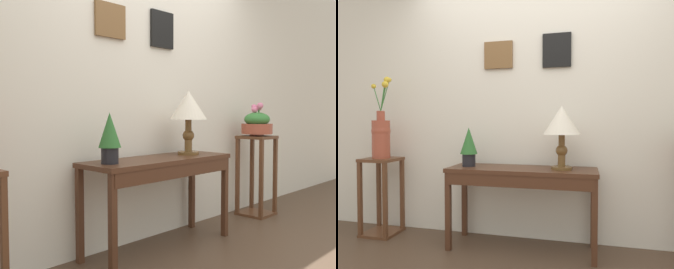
{
  "view_description": "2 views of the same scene",
  "coord_description": "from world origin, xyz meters",
  "views": [
    {
      "loc": [
        -2.31,
        -1.13,
        1.07
      ],
      "look_at": [
        0.03,
        1.1,
        0.9
      ],
      "focal_mm": 42.54,
      "sensor_mm": 36.0,
      "label": 1
    },
    {
      "loc": [
        0.41,
        -1.54,
        1.1
      ],
      "look_at": [
        -0.25,
        1.02,
        1.01
      ],
      "focal_mm": 32.48,
      "sensor_mm": 36.0,
      "label": 2
    }
  ],
  "objects": [
    {
      "name": "console_table",
      "position": [
        -0.12,
        1.03,
        0.63
      ],
      "size": [
        1.29,
        0.44,
        0.72
      ],
      "color": "#472819",
      "rests_on": "ground"
    },
    {
      "name": "potted_plant_on_console",
      "position": [
        -0.61,
        1.05,
        0.92
      ],
      "size": [
        0.16,
        0.16,
        0.36
      ],
      "color": "black",
      "rests_on": "console_table"
    },
    {
      "name": "back_wall_with_art",
      "position": [
        -0.0,
        1.37,
        1.4
      ],
      "size": [
        9.0,
        0.13,
        2.8
      ],
      "color": "silver",
      "rests_on": "ground"
    },
    {
      "name": "planter_bowl_wide_right",
      "position": [
        1.32,
        1.05,
        0.96
      ],
      "size": [
        0.32,
        0.32,
        0.34
      ],
      "color": "#9E4733",
      "rests_on": "pedestal_stand_right"
    },
    {
      "name": "table_lamp",
      "position": [
        0.23,
        1.06,
        1.11
      ],
      "size": [
        0.31,
        0.31,
        0.54
      ],
      "color": "brown",
      "rests_on": "console_table"
    },
    {
      "name": "pedestal_stand_right",
      "position": [
        1.32,
        1.05,
        0.42
      ],
      "size": [
        0.33,
        0.33,
        0.83
      ],
      "color": "#56331E",
      "rests_on": "ground"
    }
  ]
}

